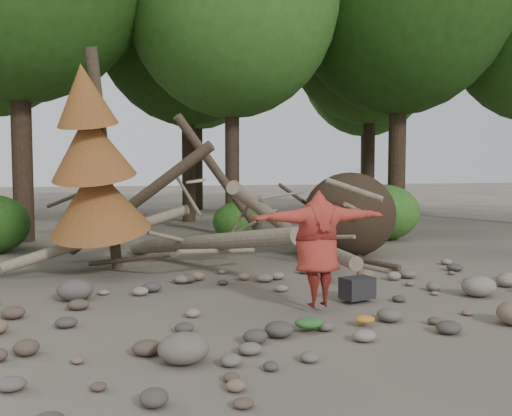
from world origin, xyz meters
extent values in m
plane|color=#514C44|center=(0.00, 0.00, 0.00)|extent=(120.00, 120.00, 0.00)
ellipsoid|color=#332619|center=(2.60, 4.30, 0.99)|extent=(2.20, 1.87, 1.98)
cylinder|color=gray|center=(-1.00, 3.70, 0.55)|extent=(2.61, 5.11, 1.08)
cylinder|color=gray|center=(0.80, 4.20, 0.90)|extent=(3.18, 3.71, 1.90)
cylinder|color=brown|center=(-2.20, 4.60, 1.40)|extent=(3.08, 1.91, 2.49)
cylinder|color=gray|center=(1.60, 3.50, 0.35)|extent=(1.13, 4.98, 0.43)
cylinder|color=brown|center=(-0.30, 4.80, 1.80)|extent=(2.39, 1.03, 2.89)
cylinder|color=gray|center=(-3.00, 4.00, 0.70)|extent=(3.71, 0.86, 1.20)
cylinder|color=#4C3F30|center=(-2.50, 3.50, 0.30)|extent=(1.52, 1.70, 0.49)
cylinder|color=gray|center=(0.20, 4.40, 0.80)|extent=(1.57, 0.85, 0.69)
cylinder|color=#4C3F30|center=(1.80, 4.90, 1.20)|extent=(1.92, 1.25, 1.10)
cylinder|color=gray|center=(-1.20, 4.20, 1.50)|extent=(0.37, 1.42, 0.85)
cylinder|color=#4C3F30|center=(2.20, 3.20, 0.15)|extent=(0.79, 2.54, 0.12)
cylinder|color=gray|center=(-0.80, 3.10, 0.45)|extent=(1.78, 1.11, 0.29)
cylinder|color=#4C3F30|center=(-2.90, 3.80, 2.20)|extent=(0.67, 1.13, 4.35)
cone|color=brown|center=(-3.06, 3.49, 1.50)|extent=(2.06, 2.13, 1.86)
cone|color=brown|center=(-3.16, 3.28, 2.50)|extent=(1.71, 1.78, 1.65)
cone|color=brown|center=(-3.26, 3.09, 3.40)|extent=(1.23, 1.30, 1.41)
cylinder|color=#38281C|center=(-5.00, 9.50, 4.48)|extent=(0.56, 0.56, 8.96)
cylinder|color=#38281C|center=(1.00, 9.20, 3.57)|extent=(0.44, 0.44, 7.14)
cylinder|color=#38281C|center=(7.00, 9.80, 4.72)|extent=(0.60, 0.60, 9.45)
cylinder|color=#38281C|center=(0.50, 14.20, 4.27)|extent=(0.52, 0.52, 8.54)
cylinder|color=#38281C|center=(8.00, 13.80, 4.06)|extent=(0.50, 0.50, 8.12)
ellipsoid|color=#2C601B|center=(8.00, 13.80, 8.35)|extent=(7.42, 7.42, 8.91)
cylinder|color=#38281C|center=(2.00, 20.50, 4.38)|extent=(0.54, 0.54, 8.75)
ellipsoid|color=#377123|center=(2.00, 20.50, 9.00)|extent=(8.00, 8.00, 10.00)
cylinder|color=#38281C|center=(11.00, 20.00, 3.92)|extent=(0.46, 0.46, 7.84)
ellipsoid|color=#2C601B|center=(11.00, 20.00, 8.06)|extent=(7.17, 7.17, 8.60)
ellipsoid|color=#2C601B|center=(0.80, 7.80, 0.56)|extent=(1.40, 1.40, 1.12)
ellipsoid|color=#377123|center=(5.00, 7.00, 0.80)|extent=(2.00, 2.00, 1.60)
imported|color=#9F2E23|center=(-0.06, -0.18, 0.92)|extent=(2.07, 0.57, 1.68)
cylinder|color=tan|center=(-1.80, -0.06, 1.90)|extent=(0.33, 0.33, 0.08)
cube|color=black|center=(0.75, 0.17, 0.16)|extent=(0.56, 0.44, 0.33)
ellipsoid|color=#2B6127|center=(-0.56, -1.13, 0.07)|extent=(0.37, 0.31, 0.14)
ellipsoid|color=#C07520|center=(0.23, -1.11, 0.05)|extent=(0.27, 0.22, 0.10)
ellipsoid|color=#675F56|center=(-2.27, -1.85, 0.17)|extent=(0.55, 0.50, 0.33)
ellipsoid|color=gray|center=(2.82, -0.03, 0.17)|extent=(0.56, 0.50, 0.33)
ellipsoid|color=#58504A|center=(-3.45, 1.50, 0.17)|extent=(0.56, 0.51, 0.34)
camera|label=1|loc=(-3.19, -7.75, 2.07)|focal=40.00mm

